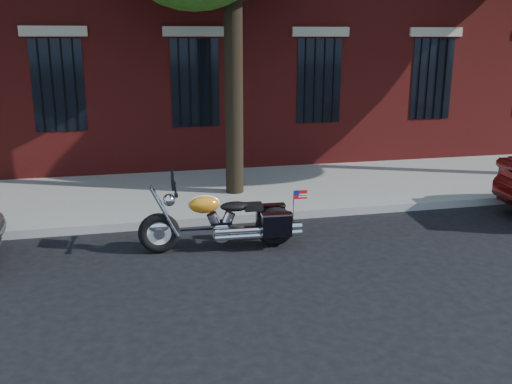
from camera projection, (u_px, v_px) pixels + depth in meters
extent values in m
plane|color=black|center=(238.00, 250.00, 8.92)|extent=(120.00, 120.00, 0.00)
cube|color=gray|center=(223.00, 219.00, 10.20)|extent=(40.00, 0.16, 0.15)
cube|color=gray|center=(208.00, 192.00, 11.97)|extent=(40.00, 3.60, 0.15)
cube|color=black|center=(195.00, 83.00, 13.15)|extent=(1.10, 0.14, 2.00)
cube|color=#B2A893|center=(193.00, 31.00, 12.82)|extent=(1.40, 0.20, 0.22)
cylinder|color=black|center=(195.00, 83.00, 13.08)|extent=(0.04, 0.04, 2.00)
cylinder|color=black|center=(234.00, 76.00, 11.10)|extent=(0.36, 0.36, 5.00)
torus|color=black|center=(159.00, 233.00, 8.72)|extent=(0.65, 0.17, 0.64)
torus|color=black|center=(275.00, 226.00, 9.03)|extent=(0.65, 0.17, 0.64)
cylinder|color=white|center=(159.00, 233.00, 8.72)|extent=(0.48, 0.08, 0.48)
cylinder|color=white|center=(275.00, 226.00, 9.03)|extent=(0.48, 0.08, 0.48)
ellipsoid|color=white|center=(159.00, 227.00, 8.70)|extent=(0.34, 0.14, 0.18)
ellipsoid|color=orange|center=(275.00, 219.00, 9.00)|extent=(0.34, 0.15, 0.18)
cube|color=white|center=(218.00, 231.00, 8.88)|extent=(1.44, 0.16, 0.08)
cylinder|color=white|center=(221.00, 232.00, 8.90)|extent=(0.31, 0.19, 0.31)
cylinder|color=white|center=(253.00, 233.00, 8.81)|extent=(1.20, 0.14, 0.09)
ellipsoid|color=orange|center=(204.00, 204.00, 8.73)|extent=(0.49, 0.30, 0.27)
ellipsoid|color=black|center=(235.00, 206.00, 8.83)|extent=(0.48, 0.30, 0.15)
cube|color=black|center=(270.00, 215.00, 9.24)|extent=(0.47, 0.17, 0.36)
cube|color=black|center=(277.00, 225.00, 8.77)|extent=(0.47, 0.17, 0.36)
cylinder|color=white|center=(175.00, 189.00, 8.59)|extent=(0.07, 0.75, 0.03)
sphere|color=white|center=(169.00, 200.00, 8.62)|extent=(0.20, 0.20, 0.19)
cube|color=black|center=(172.00, 179.00, 8.54)|extent=(0.06, 0.38, 0.27)
cube|color=red|center=(300.00, 195.00, 8.66)|extent=(0.21, 0.02, 0.13)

